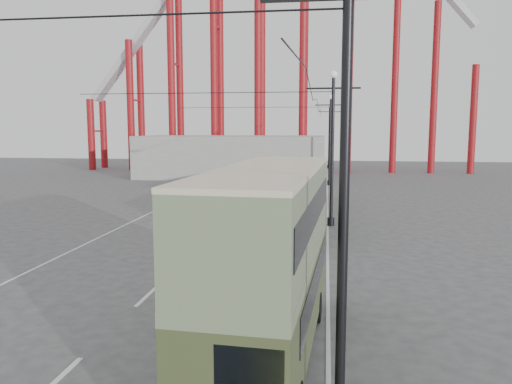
# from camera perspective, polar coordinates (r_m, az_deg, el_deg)

# --- Properties ---
(ground) EXTENTS (160.00, 160.00, 0.00)m
(ground) POSITION_cam_1_polar(r_m,az_deg,el_deg) (14.79, -14.14, -16.67)
(ground) COLOR #464648
(ground) RESTS_ON ground
(road_markings) EXTENTS (12.52, 120.00, 0.01)m
(road_markings) POSITION_cam_1_polar(r_m,az_deg,el_deg) (33.28, -2.69, -2.98)
(road_markings) COLOR silver
(road_markings) RESTS_ON ground
(lamp_post_near) EXTENTS (3.20, 0.44, 10.80)m
(lamp_post_near) POSITION_cam_1_polar(r_m,az_deg,el_deg) (9.66, 10.47, 18.55)
(lamp_post_near) COLOR black
(lamp_post_near) RESTS_ON ground
(lamp_post_mid) EXTENTS (3.20, 0.44, 9.32)m
(lamp_post_mid) POSITION_cam_1_polar(r_m,az_deg,el_deg) (30.50, 8.71, 4.84)
(lamp_post_mid) COLOR black
(lamp_post_mid) RESTS_ON ground
(lamp_post_far) EXTENTS (3.20, 0.44, 9.32)m
(lamp_post_far) POSITION_cam_1_polar(r_m,az_deg,el_deg) (52.49, 8.45, 5.86)
(lamp_post_far) COLOR black
(lamp_post_far) RESTS_ON ground
(lamp_post_distant) EXTENTS (3.20, 0.44, 9.32)m
(lamp_post_distant) POSITION_cam_1_polar(r_m,az_deg,el_deg) (74.48, 8.35, 6.28)
(lamp_post_distant) COLOR black
(lamp_post_distant) RESTS_ON ground
(roller_coaster) EXTENTS (52.95, 5.00, 55.48)m
(roller_coaster) POSITION_cam_1_polar(r_m,az_deg,el_deg) (71.82, 1.73, 21.00)
(roller_coaster) COLOR maroon
(roller_coaster) RESTS_ON ground
(fairground_shed) EXTENTS (22.00, 10.00, 5.00)m
(fairground_shed) POSITION_cam_1_polar(r_m,az_deg,el_deg) (60.62, -2.68, 4.06)
(fairground_shed) COLOR gray
(fairground_shed) RESTS_ON ground
(double_decker_bus) EXTENTS (2.87, 9.40, 4.98)m
(double_decker_bus) POSITION_cam_1_polar(r_m,az_deg,el_deg) (12.87, 1.51, -6.93)
(double_decker_bus) COLOR #3D4626
(double_decker_bus) RESTS_ON ground
(single_decker_green) EXTENTS (2.40, 10.07, 2.84)m
(single_decker_green) POSITION_cam_1_polar(r_m,az_deg,el_deg) (28.91, 4.25, -1.35)
(single_decker_green) COLOR slate
(single_decker_green) RESTS_ON ground
(single_decker_cream) EXTENTS (3.66, 10.61, 3.23)m
(single_decker_cream) POSITION_cam_1_polar(r_m,az_deg,el_deg) (38.94, 4.80, 1.21)
(single_decker_cream) COLOR beige
(single_decker_cream) RESTS_ON ground
(pedestrian) EXTENTS (0.86, 0.74, 1.99)m
(pedestrian) POSITION_cam_1_polar(r_m,az_deg,el_deg) (25.14, -1.51, -4.06)
(pedestrian) COLOR black
(pedestrian) RESTS_ON ground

